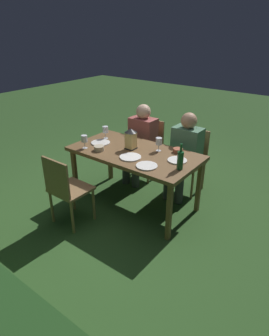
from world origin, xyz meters
TOP-DOWN VIEW (x-y plane):
  - ground_plane at (0.00, 0.00)m, footprint 16.00×16.00m
  - dining_table at (0.00, 0.00)m, footprint 1.60×0.84m
  - chair_side_left_b at (0.36, -0.81)m, footprint 0.42×0.40m
  - person_in_rust at (0.36, -0.62)m, footprint 0.38×0.47m
  - chair_side_right_b at (0.36, 0.81)m, footprint 0.42×0.40m
  - chair_side_left_a at (-0.36, -0.81)m, footprint 0.42×0.40m
  - person_in_green at (-0.36, -0.62)m, footprint 0.38×0.47m
  - lantern_centerpiece at (0.09, -0.04)m, footprint 0.15×0.15m
  - green_bottle_on_table at (-0.68, 0.10)m, footprint 0.07×0.07m
  - wine_glass_a at (0.56, 0.29)m, footprint 0.08×0.08m
  - wine_glass_b at (0.59, -0.13)m, footprint 0.08×0.08m
  - wine_glass_c at (-0.22, -0.20)m, footprint 0.08×0.08m
  - plate_a at (-0.36, 0.26)m, footprint 0.24×0.24m
  - plate_b at (0.52, 0.05)m, footprint 0.25×0.25m
  - plate_c at (-0.08, 0.18)m, footprint 0.25×0.25m
  - plate_d at (-0.56, -0.07)m, footprint 0.22×0.22m
  - bowl_olives at (0.37, 0.24)m, footprint 0.13×0.13m
  - bowl_bread at (-0.44, -0.30)m, footprint 0.12×0.12m

SIDE VIEW (x-z plane):
  - ground_plane at x=0.00m, z-range 0.00..0.00m
  - chair_side_left_b at x=0.36m, z-range 0.05..0.92m
  - chair_side_right_b at x=0.36m, z-range 0.05..0.92m
  - chair_side_left_a at x=-0.36m, z-range 0.05..0.92m
  - person_in_rust at x=0.36m, z-range 0.06..1.21m
  - person_in_green at x=-0.36m, z-range 0.06..1.21m
  - dining_table at x=0.00m, z-range 0.31..1.07m
  - plate_a at x=-0.36m, z-range 0.75..0.77m
  - plate_b at x=0.52m, z-range 0.75..0.77m
  - plate_c at x=-0.08m, z-range 0.75..0.77m
  - plate_d at x=-0.56m, z-range 0.75..0.77m
  - bowl_bread at x=-0.44m, z-range 0.76..0.80m
  - bowl_olives at x=0.37m, z-range 0.76..0.81m
  - green_bottle_on_table at x=-0.68m, z-range 0.72..1.01m
  - wine_glass_a at x=0.56m, z-range 0.79..0.96m
  - wine_glass_b at x=0.59m, z-range 0.79..0.96m
  - wine_glass_c at x=-0.22m, z-range 0.79..0.96m
  - lantern_centerpiece at x=0.09m, z-range 0.77..1.03m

